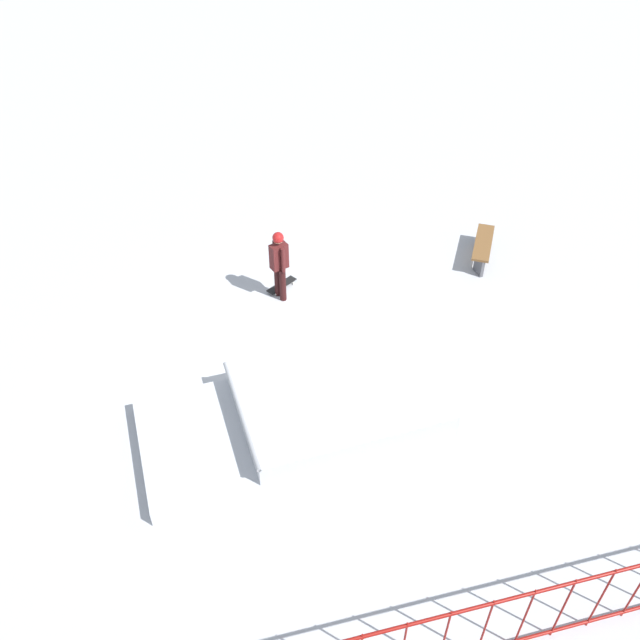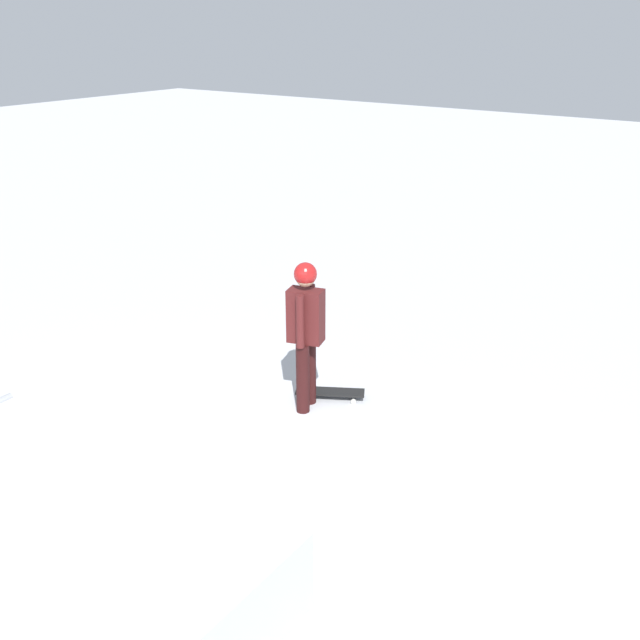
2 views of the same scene
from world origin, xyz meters
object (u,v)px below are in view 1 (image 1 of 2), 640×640
skate_ramp (313,410)px  park_bench (483,246)px  skateboard (282,285)px  skater (279,261)px

skate_ramp → park_bench: 6.67m
skateboard → skater: bearing=-138.1°
skater → park_bench: size_ratio=1.11×
skater → skateboard: (-0.11, -0.32, -0.93)m
skate_ramp → park_bench: bearing=-145.9°
skate_ramp → skater: size_ratio=3.14×
skateboard → skate_ramp: bearing=-126.6°
skate_ramp → skater: 3.88m
skate_ramp → park_bench: size_ratio=3.50×
skater → skate_ramp: bearing=-111.9°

